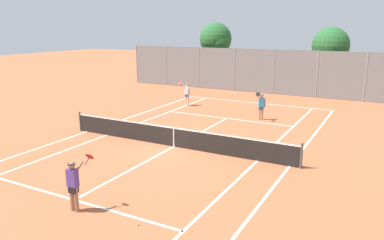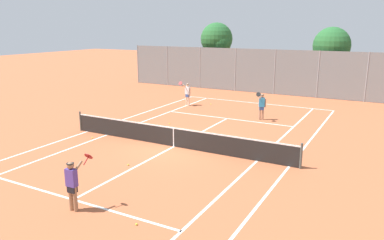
{
  "view_description": "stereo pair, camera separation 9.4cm",
  "coord_description": "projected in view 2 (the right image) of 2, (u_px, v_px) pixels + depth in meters",
  "views": [
    {
      "loc": [
        8.78,
        -14.53,
        5.55
      ],
      "look_at": [
        0.18,
        1.5,
        1.0
      ],
      "focal_mm": 35.0,
      "sensor_mm": 36.0,
      "label": 1
    },
    {
      "loc": [
        8.86,
        -14.48,
        5.55
      ],
      "look_at": [
        0.18,
        1.5,
        1.0
      ],
      "focal_mm": 35.0,
      "sensor_mm": 36.0,
      "label": 2
    }
  ],
  "objects": [
    {
      "name": "tennis_net",
      "position": [
        174.0,
        136.0,
        17.67
      ],
      "size": [
        12.0,
        0.1,
        1.07
      ],
      "color": "#474C47",
      "rests_on": "ground"
    },
    {
      "name": "back_fence",
      "position": [
        275.0,
        72.0,
        31.22
      ],
      "size": [
        28.25,
        0.08,
        3.75
      ],
      "color": "gray",
      "rests_on": "ground"
    },
    {
      "name": "player_far_right",
      "position": [
        262.0,
        105.0,
        22.71
      ],
      "size": [
        0.45,
        0.88,
        1.77
      ],
      "color": "tan",
      "rests_on": "ground"
    },
    {
      "name": "tree_behind_left",
      "position": [
        217.0,
        40.0,
        35.15
      ],
      "size": [
        3.03,
        3.01,
        5.94
      ],
      "color": "brown",
      "rests_on": "ground"
    },
    {
      "name": "court_line_markings",
      "position": [
        174.0,
        147.0,
        17.79
      ],
      "size": [
        11.1,
        23.9,
        0.01
      ],
      "color": "white",
      "rests_on": "ground"
    },
    {
      "name": "tree_behind_right",
      "position": [
        331.0,
        47.0,
        30.2
      ],
      "size": [
        2.97,
        2.97,
        5.55
      ],
      "color": "brown",
      "rests_on": "ground"
    },
    {
      "name": "loose_tennis_ball_0",
      "position": [
        169.0,
        124.0,
        21.91
      ],
      "size": [
        0.07,
        0.07,
        0.07
      ],
      "primitive_type": "sphere",
      "color": "#D1DB33",
      "rests_on": "ground"
    },
    {
      "name": "ground_plane",
      "position": [
        174.0,
        147.0,
        17.79
      ],
      "size": [
        120.0,
        120.0,
        0.0
      ],
      "primitive_type": "plane",
      "color": "#B25B38"
    },
    {
      "name": "player_far_left",
      "position": [
        187.0,
        93.0,
        26.91
      ],
      "size": [
        0.72,
        0.72,
        1.77
      ],
      "color": "beige",
      "rests_on": "ground"
    },
    {
      "name": "loose_tennis_ball_4",
      "position": [
        211.0,
        104.0,
        27.45
      ],
      "size": [
        0.07,
        0.07,
        0.07
      ],
      "primitive_type": "sphere",
      "color": "#D1DB33",
      "rests_on": "ground"
    },
    {
      "name": "player_near_side",
      "position": [
        72.0,
        183.0,
        11.4
      ],
      "size": [
        0.65,
        0.75,
        1.77
      ],
      "color": "#936B4C",
      "rests_on": "ground"
    },
    {
      "name": "loose_tennis_ball_3",
      "position": [
        136.0,
        224.0,
        10.74
      ],
      "size": [
        0.07,
        0.07,
        0.07
      ],
      "primitive_type": "sphere",
      "color": "#D1DB33",
      "rests_on": "ground"
    },
    {
      "name": "loose_tennis_ball_2",
      "position": [
        92.0,
        138.0,
        19.1
      ],
      "size": [
        0.07,
        0.07,
        0.07
      ],
      "primitive_type": "sphere",
      "color": "#D1DB33",
      "rests_on": "ground"
    },
    {
      "name": "loose_tennis_ball_5",
      "position": [
        128.0,
        165.0,
        15.37
      ],
      "size": [
        0.07,
        0.07,
        0.07
      ],
      "primitive_type": "sphere",
      "color": "#D1DB33",
      "rests_on": "ground"
    }
  ]
}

